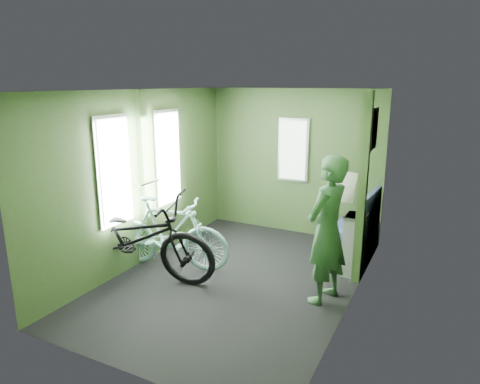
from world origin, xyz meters
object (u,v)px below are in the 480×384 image
at_px(bicycle_black, 137,278).
at_px(bench_seat, 355,236).
at_px(waste_box, 354,245).
at_px(passenger, 327,230).
at_px(bicycle_mint, 170,268).

height_order(bicycle_black, bench_seat, bench_seat).
distance_m(bicycle_black, waste_box, 2.76).
bearing_deg(bench_seat, passenger, -87.86).
relative_size(bicycle_mint, waste_box, 2.08).
distance_m(passenger, waste_box, 0.94).
bearing_deg(bicycle_black, bicycle_mint, -32.10).
bearing_deg(bicycle_mint, bicycle_black, 145.82).
bearing_deg(waste_box, bicycle_mint, -157.45).
xyz_separation_m(bicycle_black, bench_seat, (2.27, 2.00, 0.28)).
relative_size(passenger, waste_box, 2.10).
relative_size(bicycle_black, passenger, 1.27).
height_order(bicycle_mint, passenger, passenger).
xyz_separation_m(waste_box, bench_seat, (-0.11, 0.65, -0.12)).
distance_m(bicycle_mint, waste_box, 2.40).
xyz_separation_m(passenger, waste_box, (0.15, 0.82, -0.44)).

